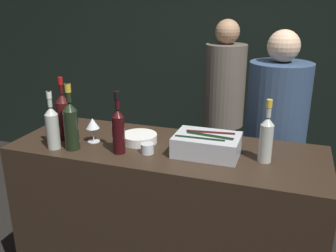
% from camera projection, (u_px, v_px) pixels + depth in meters
% --- Properties ---
extents(wall_back_chalkboard, '(6.40, 0.06, 2.80)m').
position_uv_depth(wall_back_chalkboard, '(229.00, 48.00, 3.81)').
color(wall_back_chalkboard, black).
rests_on(wall_back_chalkboard, ground_plane).
extents(bar_counter, '(1.81, 0.65, 1.07)m').
position_uv_depth(bar_counter, '(166.00, 226.00, 2.35)').
color(bar_counter, '#2D2116').
rests_on(bar_counter, ground_plane).
extents(ice_bin_with_bottles, '(0.36, 0.25, 0.12)m').
position_uv_depth(ice_bin_with_bottles, '(207.00, 144.00, 2.06)').
color(ice_bin_with_bottles, '#B7BABF').
rests_on(ice_bin_with_bottles, bar_counter).
extents(bowl_white, '(0.21, 0.21, 0.05)m').
position_uv_depth(bowl_white, '(139.00, 138.00, 2.24)').
color(bowl_white, silver).
rests_on(bowl_white, bar_counter).
extents(wine_glass, '(0.08, 0.08, 0.15)m').
position_uv_depth(wine_glass, '(93.00, 124.00, 2.22)').
color(wine_glass, silver).
rests_on(wine_glass, bar_counter).
extents(candle_votive, '(0.07, 0.07, 0.06)m').
position_uv_depth(candle_votive, '(147.00, 148.00, 2.08)').
color(candle_votive, silver).
rests_on(candle_votive, bar_counter).
extents(rose_wine_bottle, '(0.07, 0.07, 0.34)m').
position_uv_depth(rose_wine_bottle, '(266.00, 137.00, 1.94)').
color(rose_wine_bottle, '#B2B7AD').
rests_on(rose_wine_bottle, bar_counter).
extents(red_wine_bottle_tall, '(0.08, 0.08, 0.38)m').
position_uv_depth(red_wine_bottle_tall, '(64.00, 115.00, 2.25)').
color(red_wine_bottle_tall, '#380F0F').
rests_on(red_wine_bottle_tall, bar_counter).
extents(champagne_bottle, '(0.08, 0.08, 0.38)m').
position_uv_depth(champagne_bottle, '(71.00, 124.00, 2.10)').
color(champagne_bottle, black).
rests_on(champagne_bottle, bar_counter).
extents(red_wine_bottle_black_foil, '(0.07, 0.07, 0.35)m').
position_uv_depth(red_wine_bottle_black_foil, '(118.00, 129.00, 2.05)').
color(red_wine_bottle_black_foil, black).
rests_on(red_wine_bottle_black_foil, bar_counter).
extents(white_wine_bottle, '(0.07, 0.07, 0.34)m').
position_uv_depth(white_wine_bottle, '(52.00, 126.00, 2.12)').
color(white_wine_bottle, '#B2B7AD').
rests_on(white_wine_bottle, bar_counter).
extents(person_in_hoodie, '(0.42, 0.42, 1.70)m').
position_uv_depth(person_in_hoodie, '(274.00, 142.00, 2.62)').
color(person_in_hoodie, black).
rests_on(person_in_hoodie, ground_plane).
extents(person_blond_tee, '(0.36, 0.36, 1.72)m').
position_uv_depth(person_blond_tee, '(224.00, 106.00, 3.38)').
color(person_blond_tee, black).
rests_on(person_blond_tee, ground_plane).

